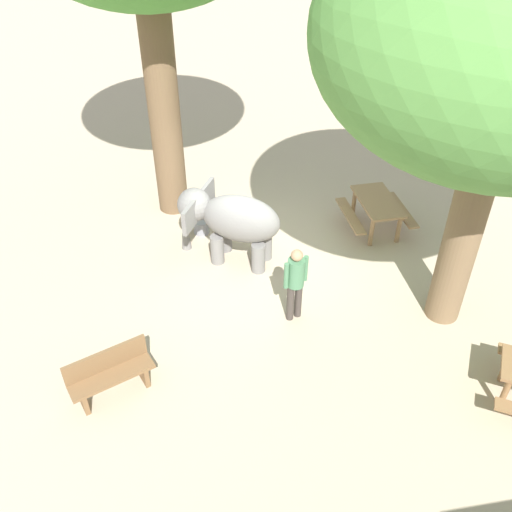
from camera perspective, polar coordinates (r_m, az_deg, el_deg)
ground_plane at (r=12.46m, az=-0.07°, el=0.18°), size 60.00×60.00×0.00m
elephant at (r=11.78m, az=-2.63°, el=3.74°), size 2.22×1.92×1.59m
person_handler at (r=10.36m, az=4.03°, el=-2.39°), size 0.48×0.32×1.62m
wooden_bench at (r=9.71m, az=-14.59°, el=-11.37°), size 1.45×0.91×0.88m
picnic_table_near at (r=13.22m, az=12.15°, el=4.84°), size 1.53×1.54×0.78m
feed_bucket at (r=13.09m, az=-5.55°, el=2.98°), size 0.36×0.36×0.32m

